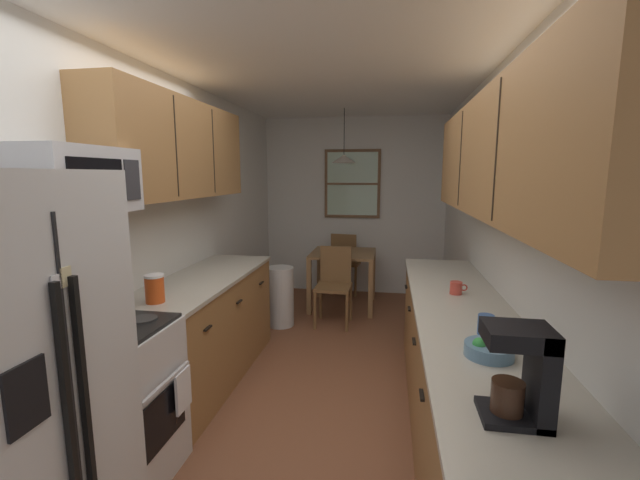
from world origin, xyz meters
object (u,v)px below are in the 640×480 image
trash_bin (281,296)px  coffee_maker (525,372)px  stove_range (112,403)px  mug_spare (456,288)px  dining_chair_near (334,282)px  dining_chair_far (345,260)px  microwave_over_range (73,180)px  fruit_bowl (489,349)px  storage_canister (155,288)px  mug_by_coffeemaker (486,325)px  dining_table (343,262)px

trash_bin → coffee_maker: (1.68, -3.02, 0.73)m
stove_range → mug_spare: size_ratio=9.10×
dining_chair_near → dining_chair_far: size_ratio=1.00×
microwave_over_range → fruit_bowl: bearing=0.1°
storage_canister → mug_by_coffeemaker: size_ratio=1.57×
stove_range → storage_canister: (-0.01, 0.50, 0.52)m
mug_by_coffeemaker → microwave_over_range: bearing=-172.5°
storage_canister → trash_bin: bearing=81.6°
dining_table → coffee_maker: bearing=-74.6°
fruit_bowl → mug_spare: bearing=89.5°
dining_table → trash_bin: size_ratio=1.19×
dining_chair_near → fruit_bowl: size_ratio=4.05×
dining_chair_far → mug_by_coffeemaker: 3.85m
stove_range → dining_chair_near: stove_range is taller
dining_table → fruit_bowl: bearing=-72.4°
trash_bin → storage_canister: size_ratio=3.67×
dining_table → coffee_maker: size_ratio=2.46×
dining_chair_near → mug_spare: (1.09, -1.68, 0.44)m
dining_table → dining_chair_far: bearing=93.4°
dining_chair_near → trash_bin: 0.65m
microwave_over_range → dining_chair_near: size_ratio=0.71×
dining_table → storage_canister: size_ratio=4.36×
stove_range → microwave_over_range: (-0.11, 0.00, 1.23)m
dining_chair_near → coffee_maker: size_ratio=2.70×
fruit_bowl → dining_table: bearing=107.6°
mug_by_coffeemaker → mug_spare: bearing=92.9°
dining_chair_near → dining_chair_far: bearing=90.1°
dining_chair_far → mug_spare: bearing=-69.3°
dining_table → fruit_bowl: (1.05, -3.32, 0.32)m
trash_bin → mug_by_coffeemaker: mug_by_coffeemaker is taller
stove_range → coffee_maker: 2.13m
storage_canister → mug_by_coffeemaker: storage_canister is taller
dining_chair_near → mug_by_coffeemaker: 2.72m
dining_chair_far → trash_bin: size_ratio=1.31×
storage_canister → mug_spare: (1.99, 0.53, -0.05)m
dining_chair_far → coffee_maker: bearing=-76.2°
stove_range → microwave_over_range: size_ratio=1.72×
mug_spare → microwave_over_range: bearing=-154.0°
dining_chair_far → stove_range: bearing=-102.8°
dining_chair_far → mug_spare: (1.10, -2.90, 0.44)m
microwave_over_range → dining_chair_far: bearing=75.6°
dining_chair_far → trash_bin: dining_chair_far is taller
stove_range → trash_bin: 2.54m
coffee_maker → fruit_bowl: size_ratio=1.50×
trash_bin → mug_by_coffeemaker: size_ratio=5.74×
trash_bin → storage_canister: 2.15m
dining_chair_near → mug_by_coffeemaker: mug_by_coffeemaker is taller
microwave_over_range → mug_by_coffeemaker: microwave_over_range is taller
dining_table → mug_spare: 2.55m
stove_range → dining_table: bearing=74.4°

